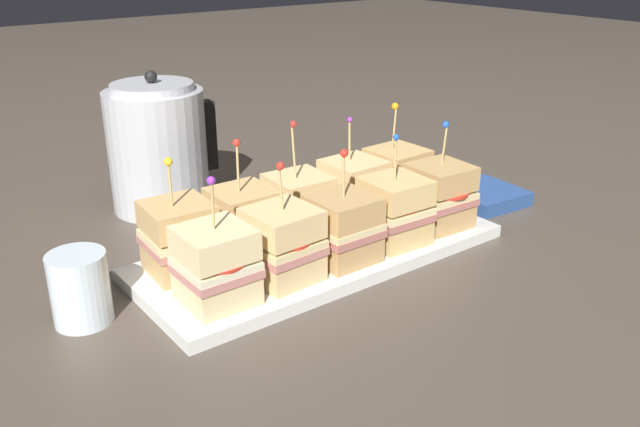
{
  "coord_description": "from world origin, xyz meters",
  "views": [
    {
      "loc": [
        -0.53,
        -0.69,
        0.43
      ],
      "look_at": [
        0.0,
        0.0,
        0.07
      ],
      "focal_mm": 38.0,
      "sensor_mm": 36.0,
      "label": 1
    }
  ],
  "objects_px": {
    "sandwich_front_far_right": "(440,195)",
    "napkin_stack": "(485,196)",
    "serving_platter": "(320,252)",
    "sandwich_back_right": "(354,191)",
    "sandwich_front_far_left": "(216,266)",
    "drinking_glass": "(80,288)",
    "sandwich_back_left": "(243,221)",
    "sandwich_front_center": "(344,228)",
    "sandwich_back_center": "(299,206)",
    "kettle_steel": "(158,148)",
    "sandwich_back_far_left": "(179,238)",
    "sandwich_front_left": "(283,244)",
    "sandwich_front_right": "(395,211)",
    "sandwich_back_far_right": "(397,178)"
  },
  "relations": [
    {
      "from": "sandwich_back_far_left",
      "to": "sandwich_front_right",
      "type": "bearing_deg",
      "value": -19.42
    },
    {
      "from": "serving_platter",
      "to": "sandwich_back_far_left",
      "type": "bearing_deg",
      "value": 165.5
    },
    {
      "from": "sandwich_front_right",
      "to": "sandwich_back_far_left",
      "type": "distance_m",
      "value": 0.3
    },
    {
      "from": "sandwich_back_left",
      "to": "sandwich_front_left",
      "type": "bearing_deg",
      "value": -91.25
    },
    {
      "from": "napkin_stack",
      "to": "sandwich_front_left",
      "type": "bearing_deg",
      "value": -174.02
    },
    {
      "from": "sandwich_back_left",
      "to": "napkin_stack",
      "type": "distance_m",
      "value": 0.45
    },
    {
      "from": "sandwich_back_center",
      "to": "sandwich_back_far_right",
      "type": "bearing_deg",
      "value": -0.32
    },
    {
      "from": "sandwich_front_right",
      "to": "napkin_stack",
      "type": "xyz_separation_m",
      "value": [
        0.26,
        0.05,
        -0.05
      ]
    },
    {
      "from": "sandwich_front_left",
      "to": "sandwich_back_right",
      "type": "bearing_deg",
      "value": 25.78
    },
    {
      "from": "serving_platter",
      "to": "sandwich_front_right",
      "type": "xyz_separation_m",
      "value": [
        0.09,
        -0.05,
        0.06
      ]
    },
    {
      "from": "sandwich_front_far_right",
      "to": "drinking_glass",
      "type": "height_order",
      "value": "sandwich_front_far_right"
    },
    {
      "from": "napkin_stack",
      "to": "sandwich_front_right",
      "type": "bearing_deg",
      "value": -169.02
    },
    {
      "from": "serving_platter",
      "to": "sandwich_front_right",
      "type": "relative_size",
      "value": 3.26
    },
    {
      "from": "sandwich_back_left",
      "to": "sandwich_back_center",
      "type": "relative_size",
      "value": 0.95
    },
    {
      "from": "sandwich_front_far_right",
      "to": "napkin_stack",
      "type": "bearing_deg",
      "value": 15.72
    },
    {
      "from": "sandwich_front_far_left",
      "to": "sandwich_back_far_left",
      "type": "height_order",
      "value": "same"
    },
    {
      "from": "sandwich_front_far_left",
      "to": "sandwich_back_far_left",
      "type": "distance_m",
      "value": 0.1
    },
    {
      "from": "serving_platter",
      "to": "sandwich_front_far_right",
      "type": "distance_m",
      "value": 0.2
    },
    {
      "from": "sandwich_back_right",
      "to": "drinking_glass",
      "type": "xyz_separation_m",
      "value": [
        -0.43,
        -0.01,
        -0.02
      ]
    },
    {
      "from": "sandwich_front_center",
      "to": "sandwich_back_far_right",
      "type": "xyz_separation_m",
      "value": [
        0.19,
        0.1,
        0.0
      ]
    },
    {
      "from": "sandwich_back_right",
      "to": "kettle_steel",
      "type": "distance_m",
      "value": 0.33
    },
    {
      "from": "sandwich_front_far_left",
      "to": "sandwich_front_right",
      "type": "distance_m",
      "value": 0.29
    },
    {
      "from": "sandwich_front_far_left",
      "to": "sandwich_back_left",
      "type": "relative_size",
      "value": 0.97
    },
    {
      "from": "sandwich_front_far_left",
      "to": "sandwich_front_center",
      "type": "bearing_deg",
      "value": -0.52
    },
    {
      "from": "sandwich_back_right",
      "to": "sandwich_back_left",
      "type": "bearing_deg",
      "value": 178.6
    },
    {
      "from": "serving_platter",
      "to": "sandwich_front_center",
      "type": "relative_size",
      "value": 3.37
    },
    {
      "from": "serving_platter",
      "to": "sandwich_back_right",
      "type": "relative_size",
      "value": 3.25
    },
    {
      "from": "sandwich_front_center",
      "to": "sandwich_back_far_right",
      "type": "relative_size",
      "value": 0.92
    },
    {
      "from": "serving_platter",
      "to": "kettle_steel",
      "type": "xyz_separation_m",
      "value": [
        -0.09,
        0.32,
        0.09
      ]
    },
    {
      "from": "sandwich_back_far_right",
      "to": "serving_platter",
      "type": "bearing_deg",
      "value": -165.5
    },
    {
      "from": "kettle_steel",
      "to": "sandwich_back_left",
      "type": "bearing_deg",
      "value": -90.1
    },
    {
      "from": "sandwich_front_far_left",
      "to": "drinking_glass",
      "type": "height_order",
      "value": "sandwich_front_far_left"
    },
    {
      "from": "sandwich_front_far_left",
      "to": "sandwich_front_far_right",
      "type": "xyz_separation_m",
      "value": [
        0.38,
        0.0,
        0.0
      ]
    },
    {
      "from": "sandwich_back_center",
      "to": "kettle_steel",
      "type": "height_order",
      "value": "kettle_steel"
    },
    {
      "from": "napkin_stack",
      "to": "kettle_steel",
      "type": "bearing_deg",
      "value": 144.67
    },
    {
      "from": "sandwich_front_center",
      "to": "sandwich_back_left",
      "type": "xyz_separation_m",
      "value": [
        -0.1,
        0.1,
        -0.0
      ]
    },
    {
      "from": "sandwich_front_right",
      "to": "sandwich_front_far_right",
      "type": "distance_m",
      "value": 0.1
    },
    {
      "from": "serving_platter",
      "to": "sandwich_back_far_left",
      "type": "relative_size",
      "value": 3.31
    },
    {
      "from": "serving_platter",
      "to": "sandwich_back_right",
      "type": "bearing_deg",
      "value": 25.06
    },
    {
      "from": "sandwich_front_right",
      "to": "sandwich_front_far_right",
      "type": "height_order",
      "value": "sandwich_front_right"
    },
    {
      "from": "sandwich_front_left",
      "to": "sandwich_back_left",
      "type": "bearing_deg",
      "value": 88.75
    },
    {
      "from": "sandwich_front_center",
      "to": "kettle_steel",
      "type": "relative_size",
      "value": 0.68
    },
    {
      "from": "sandwich_back_center",
      "to": "sandwich_back_right",
      "type": "height_order",
      "value": "sandwich_back_center"
    },
    {
      "from": "sandwich_front_far_left",
      "to": "drinking_glass",
      "type": "distance_m",
      "value": 0.16
    },
    {
      "from": "sandwich_front_left",
      "to": "sandwich_back_far_left",
      "type": "bearing_deg",
      "value": 134.44
    },
    {
      "from": "sandwich_back_left",
      "to": "sandwich_back_far_left",
      "type": "bearing_deg",
      "value": -178.74
    },
    {
      "from": "sandwich_front_center",
      "to": "sandwich_front_far_right",
      "type": "bearing_deg",
      "value": 1.04
    },
    {
      "from": "sandwich_back_far_left",
      "to": "napkin_stack",
      "type": "xyz_separation_m",
      "value": [
        0.55,
        -0.05,
        -0.05
      ]
    },
    {
      "from": "sandwich_back_left",
      "to": "sandwich_back_center",
      "type": "height_order",
      "value": "sandwich_back_center"
    },
    {
      "from": "sandwich_front_far_left",
      "to": "drinking_glass",
      "type": "bearing_deg",
      "value": 148.71
    }
  ]
}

